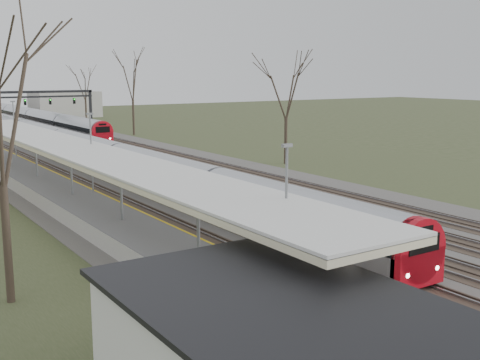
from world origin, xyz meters
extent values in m
cube|color=#474442|center=(0.00, 55.00, 0.05)|extent=(24.00, 160.00, 0.10)
cube|color=#4C3828|center=(-6.00, 55.00, 0.09)|extent=(2.60, 160.00, 0.06)
cube|color=gray|center=(-6.72, 55.00, 0.16)|extent=(0.07, 160.00, 0.12)
cube|color=gray|center=(-5.28, 55.00, 0.16)|extent=(0.07, 160.00, 0.12)
cube|color=#4C3828|center=(-2.50, 55.00, 0.09)|extent=(2.60, 160.00, 0.06)
cube|color=gray|center=(-3.22, 55.00, 0.16)|extent=(0.07, 160.00, 0.12)
cube|color=gray|center=(-1.78, 55.00, 0.16)|extent=(0.07, 160.00, 0.12)
cube|color=#4C3828|center=(1.00, 55.00, 0.09)|extent=(2.60, 160.00, 0.06)
cube|color=gray|center=(0.28, 55.00, 0.16)|extent=(0.07, 160.00, 0.12)
cube|color=gray|center=(1.72, 55.00, 0.16)|extent=(0.07, 160.00, 0.12)
cube|color=#4C3828|center=(4.50, 55.00, 0.09)|extent=(2.60, 160.00, 0.06)
cube|color=gray|center=(3.78, 55.00, 0.16)|extent=(0.07, 160.00, 0.12)
cube|color=gray|center=(5.22, 55.00, 0.16)|extent=(0.07, 160.00, 0.12)
cube|color=#4C3828|center=(8.00, 55.00, 0.09)|extent=(2.60, 160.00, 0.06)
cube|color=gray|center=(7.28, 55.00, 0.16)|extent=(0.07, 160.00, 0.12)
cube|color=gray|center=(8.72, 55.00, 0.16)|extent=(0.07, 160.00, 0.12)
cube|color=#9E9B93|center=(-9.05, 37.50, 0.50)|extent=(3.50, 69.00, 1.00)
cylinder|color=slate|center=(-9.05, 10.00, 2.50)|extent=(0.14, 0.14, 3.00)
cylinder|color=slate|center=(-9.05, 18.00, 2.50)|extent=(0.14, 0.14, 3.00)
cylinder|color=slate|center=(-9.05, 26.00, 2.50)|extent=(0.14, 0.14, 3.00)
cylinder|color=slate|center=(-9.05, 34.00, 2.50)|extent=(0.14, 0.14, 3.00)
cylinder|color=slate|center=(-9.05, 42.00, 2.50)|extent=(0.14, 0.14, 3.00)
cylinder|color=slate|center=(-9.05, 50.00, 2.50)|extent=(0.14, 0.14, 3.00)
cube|color=silver|center=(-9.05, 33.00, 4.05)|extent=(4.10, 50.00, 0.12)
cube|color=beige|center=(-9.05, 33.00, 3.88)|extent=(4.10, 50.00, 0.25)
cube|color=black|center=(10.50, 85.00, 3.00)|extent=(0.35, 0.35, 6.00)
cube|color=black|center=(0.25, 85.00, 5.90)|extent=(21.00, 0.35, 0.35)
cube|color=black|center=(0.25, 85.00, 5.20)|extent=(21.00, 0.25, 0.25)
cube|color=black|center=(1.00, 84.80, 4.50)|extent=(0.32, 0.22, 0.85)
sphere|color=#0CFF19|center=(1.00, 84.66, 4.75)|extent=(0.16, 0.16, 0.16)
cube|color=black|center=(4.50, 84.80, 4.50)|extent=(0.32, 0.22, 0.85)
sphere|color=#0CFF19|center=(4.50, 84.66, 4.75)|extent=(0.16, 0.16, 0.16)
cube|color=black|center=(8.00, 84.80, 4.50)|extent=(0.32, 0.22, 0.85)
sphere|color=#0CFF19|center=(8.00, 84.66, 4.75)|extent=(0.16, 0.16, 0.16)
cylinder|color=#2D231C|center=(-16.00, 20.00, 2.25)|extent=(0.30, 0.30, 4.50)
cylinder|color=#2D231C|center=(14.00, 42.00, 2.25)|extent=(0.30, 0.30, 4.50)
cube|color=#AFB2BA|center=(-2.50, 57.21, 1.10)|extent=(2.55, 90.00, 1.60)
cylinder|color=#AFB2BA|center=(-2.50, 57.21, 1.75)|extent=(2.60, 89.70, 2.60)
cube|color=black|center=(-2.50, 57.21, 1.85)|extent=(2.62, 89.40, 0.55)
cube|color=#AC0916|center=(-2.50, 12.31, 1.05)|extent=(2.55, 0.50, 1.50)
cylinder|color=#AC0916|center=(-2.50, 12.36, 1.75)|extent=(2.60, 0.60, 2.60)
cube|color=black|center=(-2.50, 12.09, 2.05)|extent=(1.70, 0.12, 0.70)
sphere|color=white|center=(-3.35, 12.11, 0.95)|extent=(0.22, 0.22, 0.22)
sphere|color=white|center=(-1.65, 12.11, 0.95)|extent=(0.22, 0.22, 0.22)
cube|color=black|center=(-2.50, 57.21, 0.17)|extent=(1.80, 89.00, 0.35)
cube|color=#AFB2BA|center=(4.50, 94.47, 1.10)|extent=(2.55, 60.00, 1.60)
cylinder|color=#AFB2BA|center=(4.50, 94.47, 1.75)|extent=(2.60, 59.70, 2.60)
cube|color=black|center=(4.50, 94.47, 1.85)|extent=(2.62, 59.40, 0.55)
cube|color=#AC0916|center=(4.50, 64.57, 1.05)|extent=(2.55, 0.50, 1.50)
cylinder|color=#AC0916|center=(4.50, 64.62, 1.75)|extent=(2.60, 0.60, 2.60)
cube|color=black|center=(4.50, 64.35, 2.05)|extent=(1.70, 0.12, 0.70)
sphere|color=white|center=(3.65, 64.37, 0.95)|extent=(0.22, 0.22, 0.22)
sphere|color=white|center=(5.35, 64.37, 0.95)|extent=(0.22, 0.22, 0.22)
cube|color=black|center=(4.50, 94.47, 0.17)|extent=(1.80, 59.00, 0.35)
camera|label=1|loc=(-20.63, -2.55, 8.49)|focal=45.00mm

